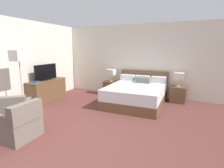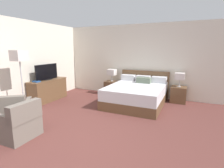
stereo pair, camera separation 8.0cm
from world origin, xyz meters
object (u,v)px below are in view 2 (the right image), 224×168
(bed, at_px, (137,94))
(nightstand_right, at_px, (178,95))
(dresser, at_px, (48,90))
(armchair_by_window, at_px, (13,114))
(table_lamp_left, at_px, (112,72))
(floor_lamp, at_px, (20,61))
(nightstand_left, at_px, (112,88))
(table_lamp_right, at_px, (180,76))
(book_red_cover, at_px, (36,82))
(armchair_companion, at_px, (18,124))
(tv, at_px, (47,72))

(bed, bearing_deg, nightstand_right, 31.23)
(dresser, bearing_deg, armchair_by_window, -67.83)
(table_lamp_left, height_order, floor_lamp, floor_lamp)
(nightstand_left, relative_size, table_lamp_right, 1.15)
(floor_lamp, bearing_deg, book_red_cover, 114.97)
(nightstand_right, distance_m, table_lamp_left, 2.48)
(dresser, bearing_deg, nightstand_right, 21.49)
(book_red_cover, bearing_deg, nightstand_left, 51.49)
(bed, bearing_deg, nightstand_left, 148.80)
(nightstand_left, xyz_separation_m, book_red_cover, (-1.65, -2.07, 0.48))
(table_lamp_left, bearing_deg, nightstand_right, -0.03)
(nightstand_left, bearing_deg, armchair_by_window, -104.47)
(nightstand_right, xyz_separation_m, armchair_companion, (-2.71, -3.79, 0.02))
(tv, relative_size, book_red_cover, 4.45)
(table_lamp_left, xyz_separation_m, dresser, (-1.65, -1.60, -0.49))
(tv, bearing_deg, bed, 17.05)
(nightstand_right, relative_size, tv, 0.56)
(bed, xyz_separation_m, armchair_companion, (-1.51, -3.06, -0.04))
(armchair_companion, bearing_deg, armchair_by_window, 150.58)
(table_lamp_right, bearing_deg, floor_lamp, -142.24)
(nightstand_right, xyz_separation_m, armchair_by_window, (-3.30, -3.46, 0.02))
(table_lamp_left, relative_size, dresser, 0.33)
(table_lamp_left, distance_m, floor_lamp, 3.18)
(dresser, distance_m, book_red_cover, 0.60)
(book_red_cover, bearing_deg, floor_lamp, -65.03)
(dresser, bearing_deg, tv, -69.49)
(nightstand_right, height_order, floor_lamp, floor_lamp)
(dresser, bearing_deg, nightstand_left, 44.07)
(floor_lamp, bearing_deg, nightstand_right, 37.74)
(tv, relative_size, floor_lamp, 0.55)
(nightstand_left, xyz_separation_m, table_lamp_right, (2.41, 0.00, 0.60))
(table_lamp_right, bearing_deg, nightstand_left, -179.97)
(table_lamp_right, bearing_deg, table_lamp_left, 180.00)
(table_lamp_right, xyz_separation_m, armchair_companion, (-2.71, -3.79, -0.58))
(nightstand_left, height_order, table_lamp_left, table_lamp_left)
(bed, xyz_separation_m, table_lamp_right, (1.20, 0.73, 0.54))
(bed, relative_size, table_lamp_left, 4.53)
(book_red_cover, distance_m, armchair_by_window, 1.65)
(nightstand_right, distance_m, tv, 4.42)
(nightstand_left, height_order, tv, tv)
(nightstand_right, relative_size, book_red_cover, 2.48)
(dresser, xyz_separation_m, floor_lamp, (0.37, -1.26, 1.07))
(floor_lamp, bearing_deg, armchair_by_window, -57.42)
(tv, relative_size, armchair_by_window, 0.97)
(bed, bearing_deg, table_lamp_right, 31.28)
(nightstand_left, relative_size, nightstand_right, 1.00)
(table_lamp_left, bearing_deg, bed, -31.25)
(nightstand_right, bearing_deg, book_red_cover, -152.97)
(table_lamp_right, distance_m, floor_lamp, 4.70)
(bed, height_order, armchair_companion, bed)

